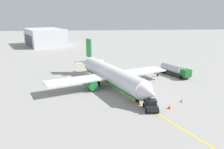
# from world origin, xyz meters

# --- Properties ---
(ground_plane) EXTENTS (400.00, 400.00, 0.00)m
(ground_plane) POSITION_xyz_m (0.00, 0.00, 0.00)
(ground_plane) COLOR #9E9B96
(airplane) EXTENTS (32.29, 30.04, 9.98)m
(airplane) POSITION_xyz_m (-0.43, -0.17, 2.81)
(airplane) COLOR white
(airplane) RESTS_ON ground
(fuel_tanker) EXTENTS (10.58, 6.22, 3.15)m
(fuel_tanker) POSITION_xyz_m (-7.92, 18.46, 1.73)
(fuel_tanker) COLOR #2D2D33
(fuel_tanker) RESTS_ON ground
(pushback_tug) EXTENTS (3.74, 2.55, 2.20)m
(pushback_tug) POSITION_xyz_m (13.91, 5.43, 1.01)
(pushback_tug) COLOR #232328
(pushback_tug) RESTS_ON ground
(refueling_worker) EXTENTS (0.56, 0.63, 1.71)m
(refueling_worker) POSITION_xyz_m (-7.69, 13.59, 0.82)
(refueling_worker) COLOR navy
(refueling_worker) RESTS_ON ground
(safety_cone_nose) EXTENTS (0.67, 0.67, 0.74)m
(safety_cone_nose) POSITION_xyz_m (13.61, 8.99, 0.37)
(safety_cone_nose) COLOR #F2590F
(safety_cone_nose) RESTS_ON ground
(safety_cone_wingtip) EXTENTS (0.53, 0.53, 0.59)m
(safety_cone_wingtip) POSITION_xyz_m (10.83, 12.48, 0.29)
(safety_cone_wingtip) COLOR #F2590F
(safety_cone_wingtip) RESTS_ON ground
(distant_hangar) EXTENTS (32.78, 27.61, 9.14)m
(distant_hangar) POSITION_xyz_m (-77.26, -29.44, 4.56)
(distant_hangar) COLOR silver
(distant_hangar) RESTS_ON ground
(taxi_line_marking) EXTENTS (57.06, 22.77, 0.01)m
(taxi_line_marking) POSITION_xyz_m (0.00, 0.00, 0.01)
(taxi_line_marking) COLOR yellow
(taxi_line_marking) RESTS_ON ground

